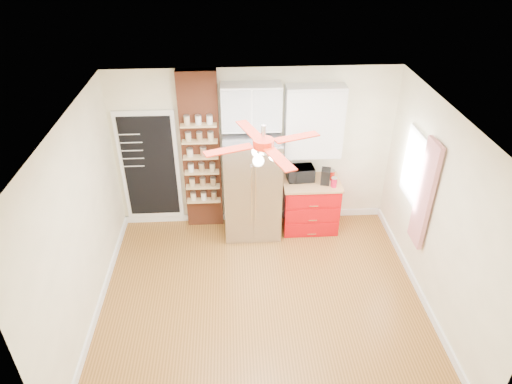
{
  "coord_description": "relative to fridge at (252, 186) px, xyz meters",
  "views": [
    {
      "loc": [
        -0.35,
        -4.62,
        4.68
      ],
      "look_at": [
        -0.03,
        0.9,
        1.22
      ],
      "focal_mm": 32.0,
      "sensor_mm": 36.0,
      "label": 1
    }
  ],
  "objects": [
    {
      "name": "ceiling",
      "position": [
        0.05,
        -1.63,
        1.83
      ],
      "size": [
        4.5,
        4.5,
        0.0
      ],
      "primitive_type": "plane",
      "color": "white",
      "rests_on": "wall_back"
    },
    {
      "name": "wall_back",
      "position": [
        0.05,
        0.37,
        0.48
      ],
      "size": [
        4.5,
        0.02,
        2.7
      ],
      "primitive_type": "cube",
      "color": "#FFF8CD",
      "rests_on": "floor"
    },
    {
      "name": "canister_left",
      "position": [
        1.29,
        -0.13,
        0.1
      ],
      "size": [
        0.11,
        0.11,
        0.16
      ],
      "primitive_type": "cylinder",
      "rotation": [
        0.0,
        0.0,
        0.23
      ],
      "color": "red",
      "rests_on": "red_cabinet"
    },
    {
      "name": "window",
      "position": [
        2.28,
        -0.73,
        0.68
      ],
      "size": [
        0.04,
        0.75,
        1.05
      ],
      "primitive_type": "cube",
      "color": "white",
      "rests_on": "wall_right"
    },
    {
      "name": "pantry_jar_oats",
      "position": [
        -0.97,
        0.16,
        0.56
      ],
      "size": [
        0.13,
        0.13,
        0.12
      ],
      "primitive_type": "cylinder",
      "rotation": [
        0.0,
        0.0,
        0.35
      ],
      "color": "beige",
      "rests_on": "brick_pillar"
    },
    {
      "name": "pantry_jar_beans",
      "position": [
        -0.76,
        0.16,
        0.57
      ],
      "size": [
        0.12,
        0.12,
        0.14
      ],
      "primitive_type": "cylinder",
      "rotation": [
        0.0,
        0.0,
        0.23
      ],
      "color": "#97674D",
      "rests_on": "brick_pillar"
    },
    {
      "name": "fridge",
      "position": [
        0.0,
        0.0,
        0.0
      ],
      "size": [
        0.9,
        0.7,
        1.75
      ],
      "primitive_type": "cube",
      "color": "silver",
      "rests_on": "floor"
    },
    {
      "name": "red_cabinet",
      "position": [
        0.97,
        0.05,
        -0.42
      ],
      "size": [
        0.94,
        0.64,
        0.9
      ],
      "color": "#BF070B",
      "rests_on": "floor"
    },
    {
      "name": "coffee_maker",
      "position": [
        1.18,
        0.01,
        0.15
      ],
      "size": [
        0.19,
        0.22,
        0.25
      ],
      "primitive_type": "cube",
      "rotation": [
        0.0,
        0.0,
        -0.25
      ],
      "color": "black",
      "rests_on": "red_cabinet"
    },
    {
      "name": "upper_shelf_unit",
      "position": [
        0.97,
        0.22,
        1.0
      ],
      "size": [
        0.9,
        0.3,
        1.15
      ],
      "primitive_type": "cube",
      "color": "white",
      "rests_on": "wall_back"
    },
    {
      "name": "wall_right",
      "position": [
        2.3,
        -1.63,
        0.48
      ],
      "size": [
        0.02,
        4.0,
        2.7
      ],
      "primitive_type": "cube",
      "color": "#FFF8CD",
      "rests_on": "floor"
    },
    {
      "name": "wall_front",
      "position": [
        0.05,
        -3.63,
        0.48
      ],
      "size": [
        4.5,
        0.02,
        2.7
      ],
      "primitive_type": "cube",
      "color": "#FFF8CD",
      "rests_on": "floor"
    },
    {
      "name": "brick_pillar",
      "position": [
        -0.8,
        0.29,
        0.48
      ],
      "size": [
        0.6,
        0.16,
        2.7
      ],
      "primitive_type": "cube",
      "color": "brown",
      "rests_on": "floor"
    },
    {
      "name": "ceiling_fan",
      "position": [
        0.05,
        -1.63,
        1.55
      ],
      "size": [
        1.4,
        1.4,
        0.44
      ],
      "color": "silver",
      "rests_on": "ceiling"
    },
    {
      "name": "upper_glass_cabinet",
      "position": [
        0.0,
        0.2,
        1.27
      ],
      "size": [
        0.9,
        0.35,
        0.7
      ],
      "primitive_type": "cube",
      "color": "white",
      "rests_on": "wall_back"
    },
    {
      "name": "wall_left",
      "position": [
        -2.2,
        -1.63,
        0.48
      ],
      "size": [
        0.02,
        4.0,
        2.7
      ],
      "primitive_type": "cube",
      "color": "#FFF8CD",
      "rests_on": "floor"
    },
    {
      "name": "curtain",
      "position": [
        2.23,
        -1.28,
        0.57
      ],
      "size": [
        0.06,
        0.4,
        1.55
      ],
      "primitive_type": "cube",
      "color": "red",
      "rests_on": "wall_right"
    },
    {
      "name": "floor",
      "position": [
        0.05,
        -1.63,
        -0.88
      ],
      "size": [
        4.5,
        4.5,
        0.0
      ],
      "primitive_type": "plane",
      "color": "#9A6227",
      "rests_on": "ground"
    },
    {
      "name": "toaster_oven",
      "position": [
        0.79,
        0.13,
        0.14
      ],
      "size": [
        0.45,
        0.32,
        0.23
      ],
      "primitive_type": "imported",
      "rotation": [
        0.0,
        0.0,
        0.08
      ],
      "color": "black",
      "rests_on": "red_cabinet"
    },
    {
      "name": "canister_right",
      "position": [
        1.3,
        0.12,
        0.1
      ],
      "size": [
        0.12,
        0.12,
        0.15
      ],
      "primitive_type": "cylinder",
      "rotation": [
        0.0,
        0.0,
        0.14
      ],
      "color": "#B11709",
      "rests_on": "red_cabinet"
    },
    {
      "name": "chalkboard",
      "position": [
        -1.65,
        0.33,
        0.23
      ],
      "size": [
        0.95,
        0.05,
        1.95
      ],
      "color": "white",
      "rests_on": "wall_back"
    }
  ]
}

